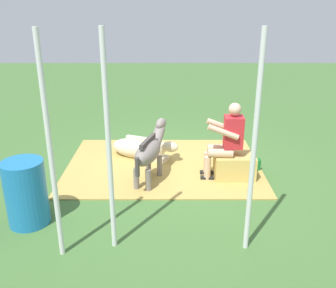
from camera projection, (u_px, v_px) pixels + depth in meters
The scene contains 11 objects.
ground_plane at pixel (175, 168), 6.66m from camera, with size 24.00×24.00×0.00m, color #426B33.
hay_patch at pixel (164, 165), 6.75m from camera, with size 3.44×2.53×0.02m, color tan.
hay_bale at pixel (234, 166), 6.22m from camera, with size 0.66×0.46×0.41m, color tan.
person_seated at pixel (226, 138), 6.05m from camera, with size 0.67×0.43×1.29m.
pony_standing at pixel (150, 150), 6.01m from camera, with size 0.60×1.31×0.90m.
pony_lying at pixel (139, 148), 7.03m from camera, with size 1.34×0.77×0.42m.
soda_bottle at pixel (259, 164), 6.49m from camera, with size 0.07×0.07×0.27m.
water_barrel at pixel (26, 193), 4.87m from camera, with size 0.54×0.54×0.89m, color #1E72B2.
tent_pole_left at pixel (254, 149), 4.06m from camera, with size 0.06×0.06×2.56m, color silver.
tent_pole_right at pixel (50, 153), 3.95m from camera, with size 0.06×0.06×2.56m, color silver.
tent_pole_mid at pixel (109, 147), 4.10m from camera, with size 0.06×0.06×2.56m, color silver.
Camera 1 is at (0.14, 6.06, 2.79)m, focal length 39.97 mm.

